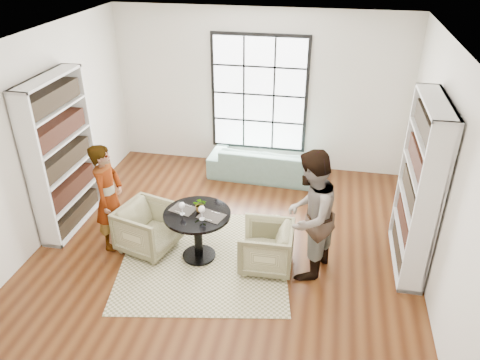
% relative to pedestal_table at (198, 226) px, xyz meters
% --- Properties ---
extents(ground, '(6.00, 6.00, 0.00)m').
position_rel_pedestal_table_xyz_m(ground, '(0.34, 0.17, -0.54)').
color(ground, '#583014').
extents(room_shell, '(6.00, 6.01, 6.00)m').
position_rel_pedestal_table_xyz_m(room_shell, '(0.34, 0.72, 0.72)').
color(room_shell, silver).
rests_on(room_shell, ground).
extents(rug, '(2.70, 2.70, 0.01)m').
position_rel_pedestal_table_xyz_m(rug, '(0.08, -0.03, -0.54)').
color(rug, '#C1B590').
rests_on(rug, ground).
extents(pedestal_table, '(0.94, 0.94, 0.75)m').
position_rel_pedestal_table_xyz_m(pedestal_table, '(0.00, 0.00, 0.00)').
color(pedestal_table, black).
rests_on(pedestal_table, ground).
extents(sofa, '(2.05, 0.88, 0.59)m').
position_rel_pedestal_table_xyz_m(sofa, '(0.53, 2.62, -0.25)').
color(sofa, gray).
rests_on(sofa, ground).
extents(armchair_left, '(0.94, 0.93, 0.70)m').
position_rel_pedestal_table_xyz_m(armchair_left, '(-0.77, 0.07, -0.19)').
color(armchair_left, tan).
rests_on(armchair_left, ground).
extents(armchair_right, '(0.74, 0.72, 0.66)m').
position_rel_pedestal_table_xyz_m(armchair_right, '(0.98, -0.02, -0.21)').
color(armchair_right, tan).
rests_on(armchair_right, ground).
extents(person_left, '(0.40, 0.60, 1.63)m').
position_rel_pedestal_table_xyz_m(person_left, '(-1.32, 0.07, 0.27)').
color(person_left, gray).
rests_on(person_left, ground).
extents(person_right, '(0.93, 1.06, 1.83)m').
position_rel_pedestal_table_xyz_m(person_right, '(1.53, -0.02, 0.37)').
color(person_right, gray).
rests_on(person_right, ground).
extents(placemat_left, '(0.40, 0.35, 0.01)m').
position_rel_pedestal_table_xyz_m(placemat_left, '(-0.21, 0.06, 0.21)').
color(placemat_left, '#282422').
rests_on(placemat_left, pedestal_table).
extents(placemat_right, '(0.40, 0.35, 0.01)m').
position_rel_pedestal_table_xyz_m(placemat_right, '(0.22, -0.04, 0.21)').
color(placemat_right, '#282422').
rests_on(placemat_right, pedestal_table).
extents(cutlery_left, '(0.20, 0.25, 0.01)m').
position_rel_pedestal_table_xyz_m(cutlery_left, '(-0.21, 0.06, 0.22)').
color(cutlery_left, silver).
rests_on(cutlery_left, placemat_left).
extents(cutlery_right, '(0.20, 0.25, 0.01)m').
position_rel_pedestal_table_xyz_m(cutlery_right, '(0.22, -0.04, 0.22)').
color(cutlery_right, silver).
rests_on(cutlery_right, placemat_right).
extents(wine_glass_left, '(0.09, 0.09, 0.19)m').
position_rel_pedestal_table_xyz_m(wine_glass_left, '(-0.19, -0.06, 0.34)').
color(wine_glass_left, silver).
rests_on(wine_glass_left, pedestal_table).
extents(wine_glass_right, '(0.09, 0.09, 0.21)m').
position_rel_pedestal_table_xyz_m(wine_glass_right, '(0.11, -0.13, 0.35)').
color(wine_glass_right, silver).
rests_on(wine_glass_right, pedestal_table).
extents(flower_centerpiece, '(0.21, 0.19, 0.21)m').
position_rel_pedestal_table_xyz_m(flower_centerpiece, '(0.03, 0.07, 0.31)').
color(flower_centerpiece, gray).
rests_on(flower_centerpiece, pedestal_table).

